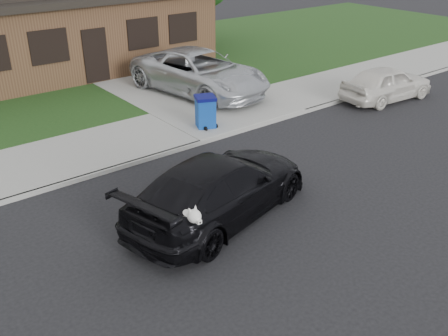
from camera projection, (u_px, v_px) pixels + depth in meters
ground at (152, 241)px, 10.41m from camera, size 120.00×120.00×0.00m
sidewalk at (60, 159)px, 13.92m from camera, size 60.00×3.00×0.12m
curb at (82, 178)px, 12.86m from camera, size 60.00×0.12×0.12m
driveway at (154, 81)px, 20.76m from camera, size 4.50×13.00×0.14m
sedan at (220, 188)px, 11.02m from camera, size 5.30×3.18×1.44m
minivan at (199, 72)px, 18.74m from camera, size 3.51×6.07×1.59m
white_compact at (387, 83)px, 18.44m from camera, size 3.91×1.83×1.29m
recycling_bin at (205, 112)px, 15.70m from camera, size 0.80×0.80×1.02m
house at (55, 18)px, 22.28m from camera, size 12.60×8.60×4.65m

